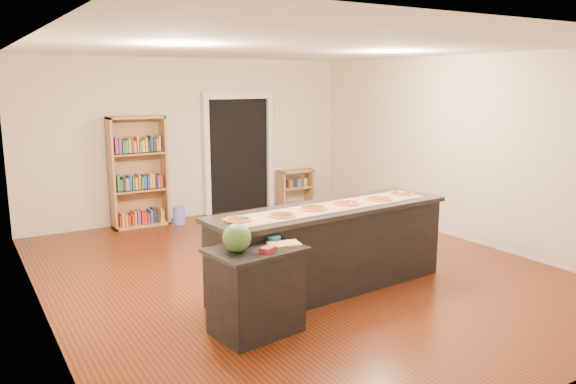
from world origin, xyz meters
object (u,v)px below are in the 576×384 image
side_counter (256,290)px  watermelon (237,238)px  low_shelf (295,188)px  waste_bin (179,215)px  bookshelf (139,172)px  kitchen_island (330,248)px

side_counter → watermelon: size_ratio=3.23×
low_shelf → waste_bin: bearing=-174.8°
side_counter → low_shelf: size_ratio=1.22×
bookshelf → low_shelf: bearing=0.2°
bookshelf → watermelon: bookshelf is taller
kitchen_island → waste_bin: bearing=92.1°
kitchen_island → waste_bin: kitchen_island is taller
side_counter → waste_bin: 4.52m
watermelon → waste_bin: bearing=76.7°
bookshelf → kitchen_island: bearing=-75.7°
kitchen_island → waste_bin: 3.88m
low_shelf → watermelon: (-3.54, -4.66, 0.63)m
side_counter → low_shelf: 5.72m
kitchen_island → low_shelf: (2.05, 4.06, -0.15)m
bookshelf → waste_bin: bookshelf is taller
bookshelf → waste_bin: bearing=-19.7°
kitchen_island → bookshelf: (-1.03, 4.05, 0.42)m
low_shelf → waste_bin: 2.51m
bookshelf → low_shelf: size_ratio=2.62×
waste_bin → watermelon: 4.64m
bookshelf → low_shelf: 3.13m
side_counter → waste_bin: side_counter is taller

